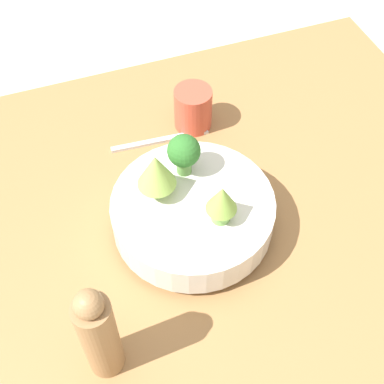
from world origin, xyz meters
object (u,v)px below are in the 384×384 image
Objects in this scene: bowl at (192,211)px; fork at (160,140)px; cup at (193,108)px; pepper_mill at (99,334)px.

bowl reaches higher than fork.
fork is at bearing 16.87° from cup.
bowl is 1.33× the size of pepper_mill.
cup is at bearing -124.34° from pepper_mill.
pepper_mill is (0.26, 0.38, 0.05)m from cup.
bowl is 3.14× the size of cup.
bowl is at bearing 69.61° from cup.
bowl is 0.23m from cup.
pepper_mill is at bearing 42.77° from bowl.
pepper_mill is at bearing 62.18° from fork.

